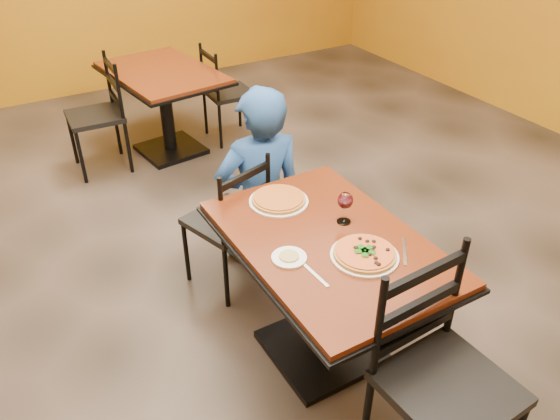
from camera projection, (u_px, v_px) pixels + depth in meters
floor at (276, 296)px, 3.36m from camera, size 7.00×8.00×0.01m
table_main at (327, 271)px, 2.70m from camera, size 0.83×1.23×0.75m
table_second at (164, 93)px, 4.68m from camera, size 0.91×1.23×0.75m
chair_main_near at (449, 389)px, 2.16m from camera, size 0.49×0.49×1.03m
chair_main_far at (226, 221)px, 3.27m from camera, size 0.50×0.50×0.88m
chair_second_left at (95, 117)px, 4.47m from camera, size 0.44×0.44×0.93m
chair_second_right at (229, 93)px, 5.00m from camera, size 0.40×0.40×0.87m
diner at (260, 175)px, 3.44m from camera, size 0.64×0.47×1.16m
plate_main at (364, 256)px, 2.48m from camera, size 0.31×0.31×0.01m
pizza_main at (365, 253)px, 2.47m from camera, size 0.28×0.28×0.02m
plate_far at (279, 201)px, 2.86m from camera, size 0.31×0.31×0.01m
pizza_far at (279, 199)px, 2.85m from camera, size 0.28×0.28×0.02m
side_plate at (289, 258)px, 2.47m from camera, size 0.16×0.16×0.01m
dip at (289, 256)px, 2.46m from camera, size 0.09×0.09×0.01m
wine_glass at (345, 206)px, 2.66m from camera, size 0.08×0.08×0.18m
fork at (315, 274)px, 2.37m from camera, size 0.02×0.19×0.00m
knife at (405, 251)px, 2.51m from camera, size 0.14×0.17×0.00m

